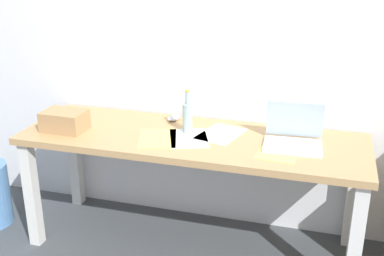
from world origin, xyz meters
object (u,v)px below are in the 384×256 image
Objects in this scene: beer_bottle at (187,117)px; computer_mouse at (174,118)px; laptop_right at (293,137)px; cardboard_box at (65,121)px; desk at (192,151)px.

beer_bottle reaches higher than computer_mouse.
laptop_right is 1.33m from cardboard_box.
computer_mouse is at bearing 165.47° from laptop_right.
laptop_right is 3.27× the size of computer_mouse.
computer_mouse is (-0.14, 0.18, -0.08)m from beer_bottle.
computer_mouse is 0.40× the size of cardboard_box.
computer_mouse is at bearing 129.43° from desk.
beer_bottle is at bearing 178.56° from laptop_right.
desk is at bearing -46.72° from beer_bottle.
beer_bottle is at bearing -24.11° from computer_mouse.
laptop_right is 0.61m from beer_bottle.
desk is 0.59m from laptop_right.
beer_bottle is 2.60× the size of computer_mouse.
laptop_right is at bearing 6.14° from cardboard_box.
cardboard_box is (-0.75, -0.12, 0.15)m from desk.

